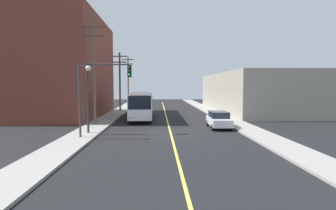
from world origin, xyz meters
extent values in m
plane|color=black|center=(0.00, 0.00, 0.00)|extent=(120.00, 120.00, 0.00)
cube|color=gray|center=(-7.25, 10.00, 0.07)|extent=(2.50, 90.00, 0.15)
cube|color=gray|center=(7.25, 10.00, 0.07)|extent=(2.50, 90.00, 0.15)
cube|color=#D8CC4C|center=(0.00, 15.00, 0.01)|extent=(0.16, 60.00, 0.01)
cube|color=brown|center=(-13.50, 13.97, 6.46)|extent=(10.00, 17.63, 12.93)
cube|color=black|center=(-8.54, 13.97, 1.60)|extent=(0.06, 12.34, 1.30)
cube|color=black|center=(-8.54, 13.97, 4.80)|extent=(0.06, 12.34, 1.30)
cube|color=black|center=(-8.54, 13.97, 8.00)|extent=(0.06, 12.34, 1.30)
cube|color=black|center=(-8.54, 13.97, 11.20)|extent=(0.06, 12.34, 1.30)
cube|color=gray|center=(14.50, 21.27, 3.05)|extent=(12.00, 27.42, 6.10)
cube|color=black|center=(8.54, 21.27, 1.60)|extent=(0.06, 19.20, 1.30)
cube|color=silver|center=(-3.10, 11.19, 1.83)|extent=(2.78, 12.05, 2.75)
cube|color=black|center=(-2.98, 5.21, 2.35)|extent=(2.35, 0.12, 1.40)
cube|color=black|center=(-3.21, 17.17, 2.45)|extent=(2.30, 0.12, 1.10)
cube|color=black|center=(-4.35, 11.17, 2.35)|extent=(0.25, 10.20, 1.10)
cube|color=black|center=(-1.84, 11.22, 2.35)|extent=(0.25, 10.20, 1.10)
cube|color=orange|center=(-2.98, 5.22, 2.95)|extent=(1.79, 0.09, 0.30)
sphere|color=#F9D872|center=(-3.87, 5.16, 0.90)|extent=(0.24, 0.24, 0.24)
sphere|color=#F9D872|center=(-2.09, 5.19, 0.90)|extent=(0.24, 0.24, 0.24)
cylinder|color=black|center=(-4.14, 6.97, 0.50)|extent=(0.32, 1.01, 1.00)
cylinder|color=black|center=(-1.89, 7.01, 0.50)|extent=(0.32, 1.01, 1.00)
cylinder|color=black|center=(-4.29, 14.67, 0.50)|extent=(0.32, 1.01, 1.00)
cylinder|color=black|center=(-2.04, 14.71, 0.50)|extent=(0.32, 1.01, 1.00)
cube|color=silver|center=(4.76, 3.12, 0.67)|extent=(1.93, 4.45, 0.70)
cube|color=black|center=(4.76, 3.12, 1.32)|extent=(1.69, 2.51, 0.60)
cylinder|color=black|center=(3.92, 1.65, 0.32)|extent=(0.24, 0.65, 0.64)
cylinder|color=black|center=(5.52, 1.60, 0.32)|extent=(0.24, 0.65, 0.64)
cylinder|color=black|center=(4.01, 4.65, 0.32)|extent=(0.24, 0.65, 0.64)
cylinder|color=black|center=(5.61, 4.60, 0.32)|extent=(0.24, 0.65, 0.64)
cylinder|color=brown|center=(-7.55, 5.27, 5.38)|extent=(0.28, 0.28, 10.45)
cube|color=#4C3D2D|center=(-7.55, 5.27, 10.00)|extent=(2.40, 0.16, 0.16)
cube|color=#4C3D2D|center=(-7.55, 5.27, 9.10)|extent=(2.00, 0.16, 0.16)
cylinder|color=brown|center=(-7.10, 20.41, 4.73)|extent=(0.28, 0.28, 9.16)
cube|color=#4C3D2D|center=(-7.10, 20.41, 8.71)|extent=(2.40, 0.16, 0.16)
cube|color=#4C3D2D|center=(-7.10, 20.41, 7.81)|extent=(2.00, 0.16, 0.16)
cylinder|color=brown|center=(-7.31, 34.04, 5.14)|extent=(0.28, 0.28, 9.97)
cube|color=#4C3D2D|center=(-7.31, 34.04, 9.52)|extent=(2.40, 0.16, 0.16)
cube|color=#4C3D2D|center=(-7.31, 34.04, 8.62)|extent=(2.00, 0.16, 0.16)
cylinder|color=#2D2D33|center=(-6.95, 0.17, 3.15)|extent=(0.18, 0.18, 6.00)
cylinder|color=#2D2D33|center=(-5.20, 0.17, 5.85)|extent=(3.50, 0.12, 0.12)
cube|color=black|center=(-3.45, 0.17, 5.30)|extent=(0.32, 0.36, 1.00)
sphere|color=#2D2D2D|center=(-3.45, -0.02, 5.62)|extent=(0.22, 0.22, 0.22)
sphere|color=#2D2D2D|center=(-3.45, -0.02, 5.30)|extent=(0.22, 0.22, 0.22)
sphere|color=green|center=(-3.45, -0.02, 4.98)|extent=(0.22, 0.22, 0.22)
cylinder|color=#38383D|center=(-7.05, -1.78, 2.90)|extent=(0.16, 0.16, 5.50)
cylinder|color=#38383D|center=(-6.70, -1.78, 5.55)|extent=(0.70, 0.10, 0.10)
sphere|color=#EAE5C6|center=(-6.35, -1.78, 5.40)|extent=(0.40, 0.40, 0.40)
cylinder|color=red|center=(6.85, 7.65, 0.50)|extent=(0.26, 0.26, 0.70)
sphere|color=gold|center=(6.85, 7.65, 0.87)|extent=(0.24, 0.24, 0.24)
cylinder|color=red|center=(6.69, 7.65, 0.60)|extent=(0.12, 0.10, 0.10)
cylinder|color=red|center=(7.01, 7.65, 0.60)|extent=(0.12, 0.10, 0.10)
camera|label=1|loc=(-1.07, -22.47, 4.06)|focal=28.80mm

